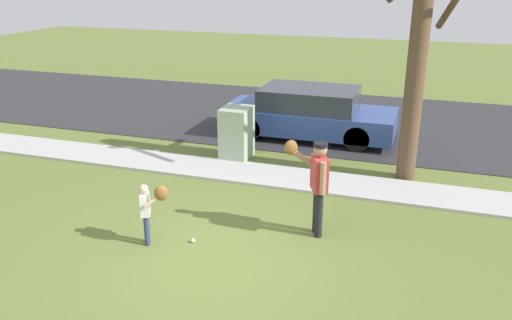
{
  "coord_description": "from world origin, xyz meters",
  "views": [
    {
      "loc": [
        2.9,
        -6.62,
        4.36
      ],
      "look_at": [
        0.07,
        1.97,
        1.0
      ],
      "focal_mm": 36.95,
      "sensor_mm": 36.0,
      "label": 1
    }
  ],
  "objects_px": {
    "person_adult": "(316,178)",
    "street_tree_near": "(419,40)",
    "person_child": "(149,206)",
    "baseball": "(193,241)",
    "utility_cabinet": "(237,133)",
    "parked_wagon_blue": "(309,113)"
  },
  "relations": [
    {
      "from": "baseball",
      "to": "utility_cabinet",
      "type": "distance_m",
      "value": 4.2
    },
    {
      "from": "baseball",
      "to": "utility_cabinet",
      "type": "relative_size",
      "value": 0.06
    },
    {
      "from": "utility_cabinet",
      "to": "parked_wagon_blue",
      "type": "height_order",
      "value": "parked_wagon_blue"
    },
    {
      "from": "person_adult",
      "to": "utility_cabinet",
      "type": "distance_m",
      "value": 4.1
    },
    {
      "from": "person_adult",
      "to": "parked_wagon_blue",
      "type": "relative_size",
      "value": 0.37
    },
    {
      "from": "street_tree_near",
      "to": "parked_wagon_blue",
      "type": "distance_m",
      "value": 4.12
    },
    {
      "from": "street_tree_near",
      "to": "parked_wagon_blue",
      "type": "bearing_deg",
      "value": 140.74
    },
    {
      "from": "person_adult",
      "to": "parked_wagon_blue",
      "type": "distance_m",
      "value": 5.46
    },
    {
      "from": "utility_cabinet",
      "to": "parked_wagon_blue",
      "type": "xyz_separation_m",
      "value": [
        1.26,
        2.12,
        0.04
      ]
    },
    {
      "from": "person_adult",
      "to": "utility_cabinet",
      "type": "xyz_separation_m",
      "value": [
        -2.58,
        3.16,
        -0.42
      ]
    },
    {
      "from": "street_tree_near",
      "to": "parked_wagon_blue",
      "type": "relative_size",
      "value": 1.24
    },
    {
      "from": "person_child",
      "to": "street_tree_near",
      "type": "relative_size",
      "value": 0.2
    },
    {
      "from": "person_child",
      "to": "baseball",
      "type": "bearing_deg",
      "value": -1.58
    },
    {
      "from": "person_child",
      "to": "street_tree_near",
      "type": "bearing_deg",
      "value": 23.77
    },
    {
      "from": "person_adult",
      "to": "parked_wagon_blue",
      "type": "height_order",
      "value": "person_adult"
    },
    {
      "from": "person_adult",
      "to": "street_tree_near",
      "type": "height_order",
      "value": "street_tree_near"
    },
    {
      "from": "person_adult",
      "to": "street_tree_near",
      "type": "relative_size",
      "value": 0.3
    },
    {
      "from": "person_adult",
      "to": "person_child",
      "type": "height_order",
      "value": "person_adult"
    },
    {
      "from": "person_adult",
      "to": "utility_cabinet",
      "type": "relative_size",
      "value": 1.34
    },
    {
      "from": "baseball",
      "to": "parked_wagon_blue",
      "type": "bearing_deg",
      "value": 85.06
    },
    {
      "from": "person_child",
      "to": "street_tree_near",
      "type": "height_order",
      "value": "street_tree_near"
    },
    {
      "from": "street_tree_near",
      "to": "person_adult",
      "type": "bearing_deg",
      "value": -113.16
    }
  ]
}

